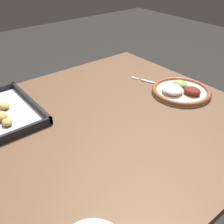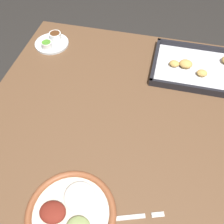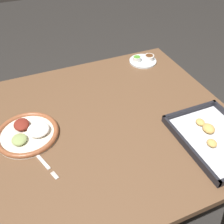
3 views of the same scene
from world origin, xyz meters
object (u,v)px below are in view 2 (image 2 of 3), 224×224
at_px(dinner_plate, 71,212).
at_px(baking_tray, 198,67).
at_px(fork, 126,218).
at_px(saucer_plate, 52,42).

height_order(dinner_plate, baking_tray, dinner_plate).
relative_size(dinner_plate, baking_tray, 0.70).
bearing_deg(dinner_plate, baking_tray, 64.84).
bearing_deg(dinner_plate, fork, 8.77).
bearing_deg(saucer_plate, baking_tray, -1.79).
relative_size(dinner_plate, fork, 1.35).
xyz_separation_m(fork, saucer_plate, (-0.47, 0.67, 0.01)).
bearing_deg(saucer_plate, fork, -54.66).
distance_m(dinner_plate, saucer_plate, 0.76).
relative_size(saucer_plate, baking_tray, 0.42).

